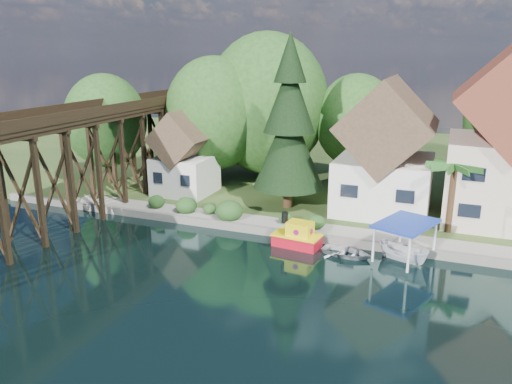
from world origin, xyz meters
TOP-DOWN VIEW (x-y plane):
  - ground at (0.00, 0.00)m, footprint 140.00×140.00m
  - bank at (0.00, 34.00)m, footprint 140.00×52.00m
  - seawall at (4.00, 8.00)m, footprint 60.00×0.40m
  - promenade at (6.00, 9.30)m, footprint 50.00×2.60m
  - trestle_bridge at (-16.00, 5.17)m, footprint 4.12×44.18m
  - house_left at (7.00, 16.00)m, footprint 7.64×8.64m
  - house_center at (16.00, 16.50)m, footprint 8.65×9.18m
  - shed at (-11.00, 14.50)m, footprint 5.09×5.40m
  - bg_trees at (1.00, 21.25)m, footprint 49.90×13.30m
  - shrubs at (-4.60, 9.26)m, footprint 15.76×2.47m
  - conifer at (-0.67, 13.84)m, footprint 5.90×5.90m
  - palm_tree at (12.32, 12.30)m, footprint 4.87×4.87m
  - tugboat at (2.37, 6.70)m, footprint 3.57×2.24m
  - boat_white_a at (6.00, 6.27)m, footprint 3.79×2.98m
  - boat_canopy at (9.69, 6.62)m, footprint 4.33×5.10m

SIDE VIEW (x-z plane):
  - ground at x=0.00m, z-range 0.00..0.00m
  - bank at x=0.00m, z-range 0.00..0.50m
  - seawall at x=4.00m, z-range 0.00..0.62m
  - boat_white_a at x=6.00m, z-range 0.00..0.71m
  - promenade at x=6.00m, z-range 0.50..0.56m
  - tugboat at x=2.37m, z-range -0.49..1.96m
  - boat_canopy at x=9.69m, z-range -0.20..2.58m
  - shrubs at x=-4.60m, z-range 0.38..2.08m
  - shed at x=-11.00m, z-range -0.10..7.75m
  - house_left at x=7.00m, z-range -0.37..10.65m
  - palm_tree at x=12.32m, z-range 2.56..8.09m
  - trestle_bridge at x=-16.00m, z-range 0.70..10.00m
  - house_center at x=16.00m, z-range -0.53..13.36m
  - bg_trees at x=1.00m, z-range 2.00..12.57m
  - conifer at x=-0.67m, z-range 0.23..14.77m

